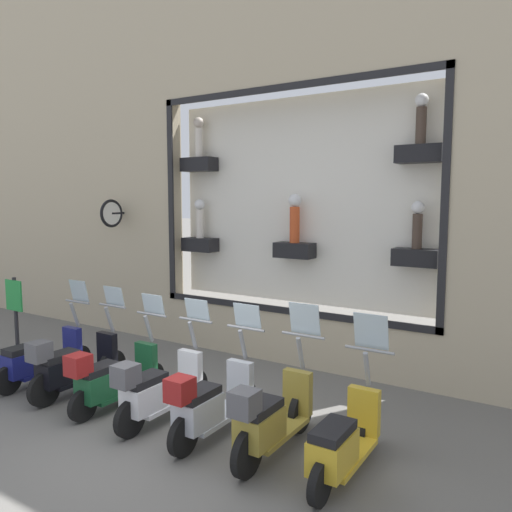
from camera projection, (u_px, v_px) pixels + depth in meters
The scene contains 10 objects.
ground_plane at pixel (156, 438), 6.32m from camera, with size 120.00×120.00×0.00m, color #66635E.
building_facade at pixel (292, 122), 8.87m from camera, with size 1.22×36.00×8.60m.
scooter_yellow_0 at pixel (343, 441), 5.38m from camera, with size 1.79×0.61×1.67m.
scooter_olive_1 at pixel (270, 418), 5.80m from camera, with size 1.81×0.60×1.70m.
scooter_silver_2 at pixel (209, 404), 6.25m from camera, with size 1.80×0.60×1.59m.
scooter_white_3 at pixel (157, 390), 6.72m from camera, with size 1.80×0.60×1.56m.
scooter_green_4 at pixel (111, 378), 7.18m from camera, with size 1.79×0.60×1.54m.
scooter_black_5 at pixel (72, 366), 7.66m from camera, with size 1.80×0.61×1.58m.
scooter_navy_6 at pixel (40, 359), 8.18m from camera, with size 1.79×0.61×1.61m.
shop_sign_post at pixel (16, 319), 8.94m from camera, with size 0.36×0.45×1.64m.
Camera 1 is at (-4.43, -4.28, 3.01)m, focal length 35.00 mm.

